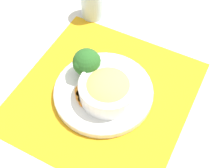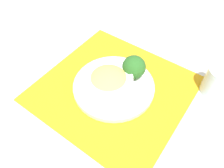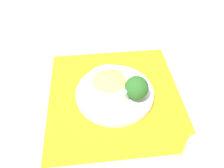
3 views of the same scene
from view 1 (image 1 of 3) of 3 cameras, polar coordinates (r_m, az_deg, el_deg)
The scene contains 9 objects.
ground_plane at distance 0.87m, azimuth -1.54°, elevation -1.96°, with size 4.00×4.00×0.00m, color beige.
placemat at distance 0.87m, azimuth -1.55°, elevation -1.89°, with size 0.49×0.48×0.00m.
plate at distance 0.86m, azimuth -1.56°, elevation -1.39°, with size 0.27×0.27×0.02m.
bowl at distance 0.82m, azimuth -0.71°, elevation -0.79°, with size 0.16×0.16×0.07m.
broccoli_floret at distance 0.85m, azimuth -4.67°, elevation 3.94°, with size 0.08×0.08×0.09m.
carrot_slice_near at distance 0.85m, azimuth -5.29°, elevation -1.29°, with size 0.05×0.05×0.01m.
carrot_slice_middle at distance 0.84m, azimuth -5.12°, elevation -2.15°, with size 0.05×0.05×0.01m.
carrot_slice_far at distance 0.83m, azimuth -4.65°, elevation -2.95°, with size 0.05×0.05×0.01m.
water_glass at distance 1.06m, azimuth -3.56°, elevation 14.35°, with size 0.08×0.08×0.10m.
Camera 1 is at (-0.43, -0.23, 0.72)m, focal length 50.00 mm.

